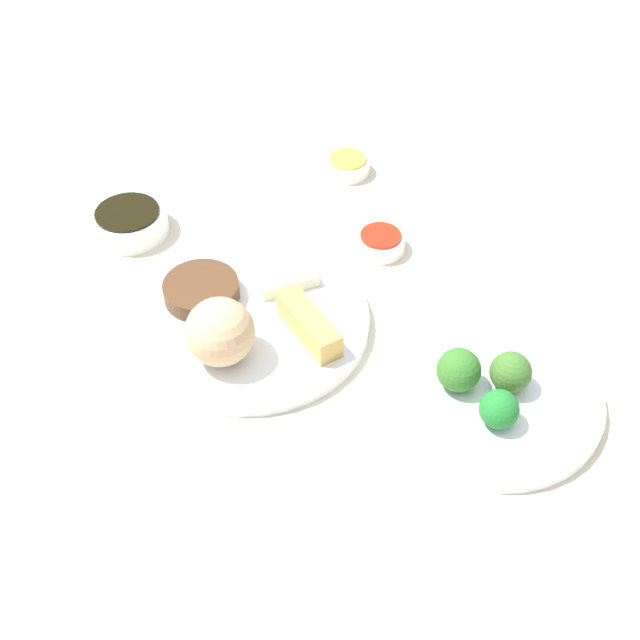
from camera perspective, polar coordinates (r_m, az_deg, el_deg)
The scene contains 16 objects.
tabletop at distance 0.95m, azimuth -4.98°, elevation -0.38°, with size 2.20×2.20×0.02m, color beige.
main_plate at distance 0.93m, azimuth -4.70°, elevation -0.01°, with size 0.27×0.27×0.02m, color white.
rice_scoop at distance 0.85m, azimuth -7.20°, elevation -0.86°, with size 0.08×0.08×0.08m, color tan.
spring_roll at distance 0.89m, azimuth -0.80°, elevation -0.34°, with size 0.10×0.03×0.03m, color tan.
crab_rangoon_wonton at distance 0.96m, azimuth -2.69°, elevation 3.35°, with size 0.07×0.06×0.02m, color beige.
stir_fry_heap at distance 0.94m, azimuth -8.52°, elevation 2.13°, with size 0.09×0.09×0.02m, color #4D301B.
broccoli_plate at distance 0.87m, azimuth 12.11°, elevation -5.29°, with size 0.24×0.24×0.01m, color white.
broccoli_floret_0 at distance 0.86m, azimuth 13.52°, elevation -3.66°, with size 0.04×0.04×0.04m, color #3C6927.
broccoli_floret_1 at distance 0.84m, azimuth 9.93°, elevation -3.56°, with size 0.05×0.05×0.05m, color #316B25.
broccoli_floret_2 at distance 0.82m, azimuth 12.74°, elevation -6.27°, with size 0.04×0.04×0.04m, color #1F732A.
soy_sauce_bowl at distance 1.08m, azimuth -13.54°, elevation 6.80°, with size 0.10×0.10×0.03m, color white.
soy_sauce_bowl_liquid at distance 1.07m, azimuth -13.69°, elevation 7.53°, with size 0.08×0.08×0.00m, color black.
sauce_ramekin_sweet_and_sour at distance 1.03m, azimuth 4.34°, elevation 5.52°, with size 0.06×0.06×0.02m, color white.
sauce_ramekin_sweet_and_sour_liquid at distance 1.02m, azimuth 4.38°, elevation 6.06°, with size 0.05×0.05×0.00m, color red.
sauce_ramekin_hot_mustard at distance 1.16m, azimuth 1.99°, elevation 10.96°, with size 0.06×0.06×0.02m, color white.
sauce_ramekin_hot_mustard_liquid at distance 1.16m, azimuth 2.00°, elevation 11.48°, with size 0.05×0.05×0.00m, color gold.
Camera 1 is at (0.14, 0.65, 0.68)m, focal length 44.57 mm.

